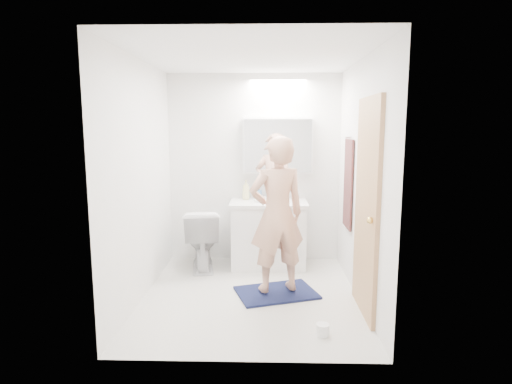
{
  "coord_description": "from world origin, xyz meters",
  "views": [
    {
      "loc": [
        0.17,
        -4.13,
        1.73
      ],
      "look_at": [
        0.05,
        0.25,
        1.05
      ],
      "focal_mm": 29.33,
      "sensor_mm": 36.0,
      "label": 1
    }
  ],
  "objects_px": {
    "vanity_cabinet": "(269,235)",
    "toilet": "(202,238)",
    "soap_bottle_a": "(246,190)",
    "toothbrush_cup": "(282,196)",
    "toilet_paper_roll": "(323,330)",
    "soap_bottle_b": "(258,193)",
    "medicine_cabinet": "(278,146)",
    "person": "(277,215)"
  },
  "relations": [
    {
      "from": "toilet",
      "to": "toilet_paper_roll",
      "type": "height_order",
      "value": "toilet"
    },
    {
      "from": "vanity_cabinet",
      "to": "toilet_paper_roll",
      "type": "relative_size",
      "value": 8.18
    },
    {
      "from": "medicine_cabinet",
      "to": "vanity_cabinet",
      "type": "bearing_deg",
      "value": -118.02
    },
    {
      "from": "soap_bottle_a",
      "to": "soap_bottle_b",
      "type": "relative_size",
      "value": 1.51
    },
    {
      "from": "toilet",
      "to": "medicine_cabinet",
      "type": "bearing_deg",
      "value": -169.99
    },
    {
      "from": "toilet",
      "to": "person",
      "type": "xyz_separation_m",
      "value": [
        0.9,
        -0.8,
        0.47
      ]
    },
    {
      "from": "toilet_paper_roll",
      "to": "medicine_cabinet",
      "type": "bearing_deg",
      "value": 99.57
    },
    {
      "from": "toilet_paper_roll",
      "to": "soap_bottle_b",
      "type": "bearing_deg",
      "value": 106.39
    },
    {
      "from": "medicine_cabinet",
      "to": "soap_bottle_b",
      "type": "height_order",
      "value": "medicine_cabinet"
    },
    {
      "from": "medicine_cabinet",
      "to": "person",
      "type": "relative_size",
      "value": 0.55
    },
    {
      "from": "soap_bottle_a",
      "to": "vanity_cabinet",
      "type": "bearing_deg",
      "value": -27.45
    },
    {
      "from": "toothbrush_cup",
      "to": "toilet_paper_roll",
      "type": "distance_m",
      "value": 2.14
    },
    {
      "from": "vanity_cabinet",
      "to": "person",
      "type": "height_order",
      "value": "person"
    },
    {
      "from": "toothbrush_cup",
      "to": "toilet_paper_roll",
      "type": "bearing_deg",
      "value": -81.83
    },
    {
      "from": "vanity_cabinet",
      "to": "toothbrush_cup",
      "type": "height_order",
      "value": "toothbrush_cup"
    },
    {
      "from": "vanity_cabinet",
      "to": "soap_bottle_a",
      "type": "xyz_separation_m",
      "value": [
        -0.29,
        0.15,
        0.56
      ]
    },
    {
      "from": "soap_bottle_b",
      "to": "vanity_cabinet",
      "type": "bearing_deg",
      "value": -53.86
    },
    {
      "from": "person",
      "to": "toothbrush_cup",
      "type": "height_order",
      "value": "person"
    },
    {
      "from": "toothbrush_cup",
      "to": "toilet",
      "type": "bearing_deg",
      "value": -164.52
    },
    {
      "from": "person",
      "to": "soap_bottle_b",
      "type": "relative_size",
      "value": 9.63
    },
    {
      "from": "medicine_cabinet",
      "to": "toilet",
      "type": "height_order",
      "value": "medicine_cabinet"
    },
    {
      "from": "toilet",
      "to": "toilet_paper_roll",
      "type": "distance_m",
      "value": 2.13
    },
    {
      "from": "medicine_cabinet",
      "to": "toilet_paper_roll",
      "type": "xyz_separation_m",
      "value": [
        0.34,
        -2.01,
        -1.45
      ]
    },
    {
      "from": "toilet",
      "to": "person",
      "type": "relative_size",
      "value": 0.47
    },
    {
      "from": "medicine_cabinet",
      "to": "soap_bottle_a",
      "type": "height_order",
      "value": "medicine_cabinet"
    },
    {
      "from": "toothbrush_cup",
      "to": "toilet_paper_roll",
      "type": "xyz_separation_m",
      "value": [
        0.28,
        -1.96,
        -0.82
      ]
    },
    {
      "from": "person",
      "to": "vanity_cabinet",
      "type": "bearing_deg",
      "value": -103.07
    },
    {
      "from": "toothbrush_cup",
      "to": "soap_bottle_a",
      "type": "bearing_deg",
      "value": -178.75
    },
    {
      "from": "toilet",
      "to": "soap_bottle_a",
      "type": "xyz_separation_m",
      "value": [
        0.53,
        0.27,
        0.57
      ]
    },
    {
      "from": "vanity_cabinet",
      "to": "toilet",
      "type": "height_order",
      "value": "vanity_cabinet"
    },
    {
      "from": "medicine_cabinet",
      "to": "soap_bottle_a",
      "type": "xyz_separation_m",
      "value": [
        -0.4,
        -0.06,
        -0.55
      ]
    },
    {
      "from": "toilet",
      "to": "soap_bottle_b",
      "type": "relative_size",
      "value": 4.54
    },
    {
      "from": "vanity_cabinet",
      "to": "soap_bottle_a",
      "type": "height_order",
      "value": "soap_bottle_a"
    },
    {
      "from": "person",
      "to": "soap_bottle_a",
      "type": "height_order",
      "value": "person"
    },
    {
      "from": "soap_bottle_b",
      "to": "toilet",
      "type": "bearing_deg",
      "value": -156.91
    },
    {
      "from": "person",
      "to": "toilet_paper_roll",
      "type": "distance_m",
      "value": 1.24
    },
    {
      "from": "toilet_paper_roll",
      "to": "person",
      "type": "bearing_deg",
      "value": 112.73
    },
    {
      "from": "vanity_cabinet",
      "to": "toilet",
      "type": "xyz_separation_m",
      "value": [
        -0.82,
        -0.11,
        -0.01
      ]
    },
    {
      "from": "person",
      "to": "soap_bottle_b",
      "type": "xyz_separation_m",
      "value": [
        -0.21,
        1.1,
        0.06
      ]
    },
    {
      "from": "soap_bottle_a",
      "to": "soap_bottle_b",
      "type": "height_order",
      "value": "soap_bottle_a"
    },
    {
      "from": "vanity_cabinet",
      "to": "soap_bottle_a",
      "type": "distance_m",
      "value": 0.64
    },
    {
      "from": "soap_bottle_b",
      "to": "toilet_paper_roll",
      "type": "distance_m",
      "value": 2.23
    }
  ]
}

